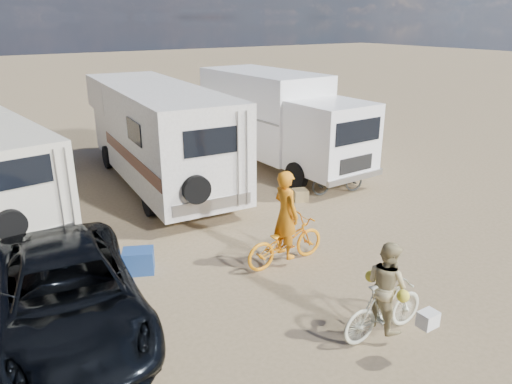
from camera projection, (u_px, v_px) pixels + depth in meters
ground at (317, 282)px, 9.57m from camera, size 140.00×140.00×0.00m
rv_main at (158, 136)px, 14.81m from camera, size 3.03×8.37×3.03m
box_truck at (281, 122)px, 16.44m from camera, size 2.59×7.14×3.20m
dark_suv at (68, 294)px, 7.91m from camera, size 2.76×5.08×1.35m
bike_man at (285, 242)px, 10.18m from camera, size 1.90×0.68×0.99m
bike_woman at (384, 308)px, 7.84m from camera, size 1.68×0.54×1.00m
rider_man at (286, 222)px, 10.03m from camera, size 0.46×0.69×1.88m
rider_woman at (386, 295)px, 7.75m from camera, size 0.60×0.75×1.50m
bike_parked at (337, 179)px, 14.29m from camera, size 1.76×0.93×0.88m
cooler at (139, 261)px, 9.89m from camera, size 0.75×0.66×0.49m
crate at (300, 195)px, 13.82m from camera, size 0.51×0.51×0.32m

